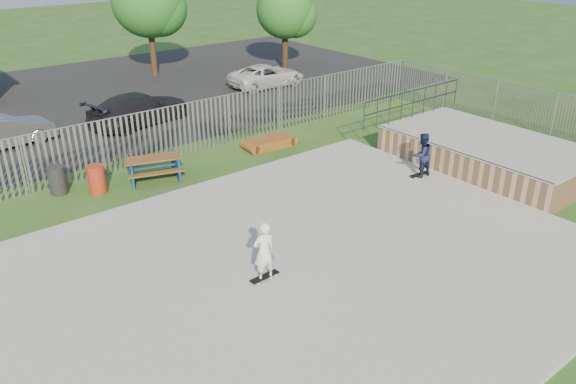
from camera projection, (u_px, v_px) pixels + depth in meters
ground at (305, 267)px, 14.46m from camera, size 120.00×120.00×0.00m
concrete_slab at (305, 264)px, 14.43m from camera, size 15.00×12.00×0.15m
quarter_pipe at (486, 152)px, 20.33m from camera, size 5.50×7.05×2.19m
fence at (236, 168)px, 17.84m from camera, size 26.04×16.02×2.00m
picnic_table at (153, 168)px, 19.41m from camera, size 2.25×2.03×0.79m
funbox at (269, 143)px, 22.36m from camera, size 1.89×1.06×0.36m
trash_bin_red at (97, 179)px, 18.35m from camera, size 0.57×0.57×0.95m
trash_bin_grey at (58, 180)px, 18.30m from camera, size 0.56×0.56×0.94m
parking_lot at (58, 104)px, 27.88m from camera, size 40.00×18.00×0.02m
car_silver at (2, 132)px, 22.08m from camera, size 4.10×1.91×1.30m
car_dark at (140, 109)px, 24.77m from camera, size 5.11×2.97×1.39m
car_white at (267, 76)px, 30.77m from camera, size 4.36×2.10×1.20m
tree_mid at (148, 1)px, 31.48m from camera, size 4.09×4.09×6.31m
tree_right at (285, 10)px, 33.39m from camera, size 3.43×3.43×5.29m
skateboard_a at (420, 175)px, 19.40m from camera, size 0.81×0.27×0.08m
skateboard_b at (265, 277)px, 13.69m from camera, size 0.81×0.23×0.08m
skater_navy at (422, 155)px, 19.09m from camera, size 0.81×0.66×1.55m
skater_white at (264, 251)px, 13.37m from camera, size 0.61×0.44×1.55m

